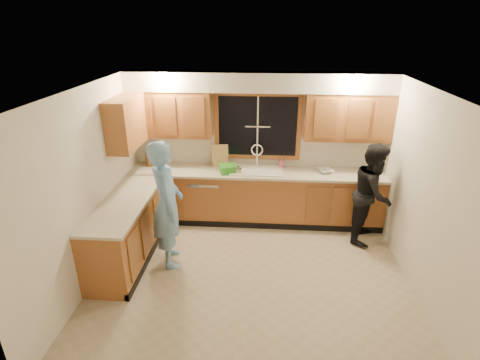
% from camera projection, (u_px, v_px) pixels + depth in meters
% --- Properties ---
extents(floor, '(4.20, 4.20, 0.00)m').
position_uv_depth(floor, '(251.00, 277.00, 5.10)').
color(floor, '#B6A68C').
rests_on(floor, ground).
extents(ceiling, '(4.20, 4.20, 0.00)m').
position_uv_depth(ceiling, '(254.00, 92.00, 4.12)').
color(ceiling, silver).
extents(wall_back, '(4.20, 0.00, 4.20)m').
position_uv_depth(wall_back, '(257.00, 146.00, 6.35)').
color(wall_back, silver).
rests_on(wall_back, ground).
extents(wall_left, '(0.00, 3.80, 3.80)m').
position_uv_depth(wall_left, '(88.00, 189.00, 4.75)').
color(wall_left, silver).
rests_on(wall_left, ground).
extents(wall_right, '(0.00, 3.80, 3.80)m').
position_uv_depth(wall_right, '(428.00, 200.00, 4.47)').
color(wall_right, silver).
rests_on(wall_right, ground).
extents(base_cabinets_back, '(4.20, 0.60, 0.88)m').
position_uv_depth(base_cabinets_back, '(256.00, 197.00, 6.40)').
color(base_cabinets_back, '#A86230').
rests_on(base_cabinets_back, ground).
extents(base_cabinets_left, '(0.60, 1.90, 0.88)m').
position_uv_depth(base_cabinets_left, '(128.00, 231.00, 5.37)').
color(base_cabinets_left, '#A86230').
rests_on(base_cabinets_left, ground).
extents(countertop_back, '(4.20, 0.63, 0.04)m').
position_uv_depth(countertop_back, '(256.00, 172.00, 6.20)').
color(countertop_back, beige).
rests_on(countertop_back, base_cabinets_back).
extents(countertop_left, '(0.63, 1.90, 0.04)m').
position_uv_depth(countertop_left, '(125.00, 202.00, 5.19)').
color(countertop_left, beige).
rests_on(countertop_left, base_cabinets_left).
extents(upper_cabinets_left, '(1.35, 0.33, 0.75)m').
position_uv_depth(upper_cabinets_left, '(170.00, 114.00, 6.07)').
color(upper_cabinets_left, '#A86230').
rests_on(upper_cabinets_left, wall_back).
extents(upper_cabinets_right, '(1.35, 0.33, 0.75)m').
position_uv_depth(upper_cabinets_right, '(348.00, 117.00, 5.88)').
color(upper_cabinets_right, '#A86230').
rests_on(upper_cabinets_right, wall_back).
extents(upper_cabinets_return, '(0.33, 0.90, 0.75)m').
position_uv_depth(upper_cabinets_return, '(126.00, 123.00, 5.54)').
color(upper_cabinets_return, '#A86230').
rests_on(upper_cabinets_return, wall_left).
extents(soffit, '(4.20, 0.35, 0.30)m').
position_uv_depth(soffit, '(258.00, 82.00, 5.76)').
color(soffit, silver).
rests_on(soffit, wall_back).
extents(window_frame, '(1.44, 0.03, 1.14)m').
position_uv_depth(window_frame, '(258.00, 126.00, 6.20)').
color(window_frame, black).
rests_on(window_frame, wall_back).
extents(sink, '(0.86, 0.52, 0.57)m').
position_uv_depth(sink, '(256.00, 174.00, 6.23)').
color(sink, white).
rests_on(sink, countertop_back).
extents(dishwasher, '(0.60, 0.56, 0.82)m').
position_uv_depth(dishwasher, '(207.00, 197.00, 6.46)').
color(dishwasher, white).
rests_on(dishwasher, floor).
extents(stove, '(0.58, 0.75, 0.90)m').
position_uv_depth(stove, '(112.00, 253.00, 4.85)').
color(stove, white).
rests_on(stove, floor).
extents(man, '(0.62, 0.77, 1.82)m').
position_uv_depth(man, '(167.00, 205.00, 5.10)').
color(man, '#78ADE3').
rests_on(man, floor).
extents(woman, '(0.85, 0.94, 1.58)m').
position_uv_depth(woman, '(373.00, 193.00, 5.71)').
color(woman, black).
rests_on(woman, floor).
extents(knife_block, '(0.16, 0.15, 0.22)m').
position_uv_depth(knife_block, '(150.00, 159.00, 6.40)').
color(knife_block, '#9A5B2A').
rests_on(knife_block, countertop_back).
extents(cutting_board, '(0.29, 0.15, 0.37)m').
position_uv_depth(cutting_board, '(220.00, 155.00, 6.36)').
color(cutting_board, tan).
rests_on(cutting_board, countertop_back).
extents(dish_crate, '(0.33, 0.32, 0.13)m').
position_uv_depth(dish_crate, '(228.00, 169.00, 6.13)').
color(dish_crate, '#2F8F25').
rests_on(dish_crate, countertop_back).
extents(soap_bottle, '(0.09, 0.09, 0.18)m').
position_uv_depth(soap_bottle, '(281.00, 162.00, 6.32)').
color(soap_bottle, '#D4507B').
rests_on(soap_bottle, countertop_back).
extents(bowl, '(0.29, 0.29, 0.06)m').
position_uv_depth(bowl, '(326.00, 171.00, 6.14)').
color(bowl, silver).
rests_on(bowl, countertop_back).
extents(can_left, '(0.08, 0.08, 0.12)m').
position_uv_depth(can_left, '(237.00, 170.00, 6.07)').
color(can_left, '#BDB391').
rests_on(can_left, countertop_back).
extents(can_right, '(0.08, 0.08, 0.11)m').
position_uv_depth(can_right, '(240.00, 171.00, 6.04)').
color(can_right, '#BDB391').
rests_on(can_right, countertop_back).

